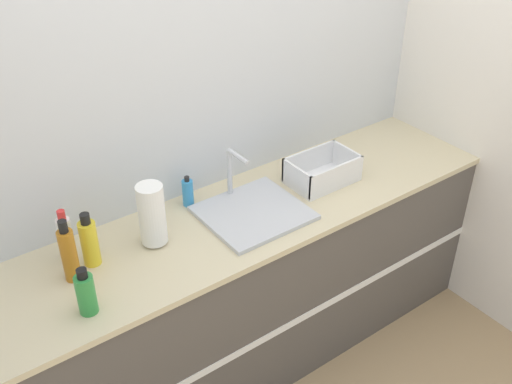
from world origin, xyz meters
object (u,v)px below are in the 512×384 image
Objects in this scene: sink at (252,210)px; bottle_amber at (69,254)px; bottle_yellow at (89,242)px; dish_rack at (322,173)px; soap_dispenser at (188,192)px; bottle_green at (86,293)px; bottle_white_spray at (66,237)px; paper_towel_roll at (152,215)px.

bottle_amber is at bearing 176.10° from sink.
bottle_yellow is (-0.73, 0.10, 0.09)m from sink.
soap_dispenser is (-0.64, 0.21, 0.02)m from dish_rack.
sink reaches higher than bottle_green.
sink is at bearing -13.62° from bottle_white_spray.
paper_towel_roll is 0.84× the size of dish_rack.
bottle_yellow reaches higher than bottle_white_spray.
sink is at bearing -9.03° from paper_towel_roll.
bottle_amber reaches higher than bottle_green.
bottle_green is 0.72× the size of bottle_amber.
paper_towel_roll is 0.27m from bottle_yellow.
bottle_amber is (-1.28, 0.03, 0.07)m from dish_rack.
bottle_white_spray is 0.84× the size of bottle_amber.
bottle_green is (-1.30, -0.18, 0.04)m from dish_rack.
dish_rack is at bearing 3.24° from sink.
soap_dispenser is at bearing 31.76° from paper_towel_roll.
paper_towel_roll reaches higher than sink.
sink reaches higher than bottle_yellow.
bottle_white_spray reaches higher than soap_dispenser.
bottle_amber reaches higher than dish_rack.
bottle_green is (-0.86, -0.15, 0.07)m from sink.
bottle_yellow is (0.12, 0.26, 0.02)m from bottle_green.
bottle_green is at bearing -100.14° from bottle_white_spray.
bottle_yellow is at bearing 176.25° from dish_rack.
paper_towel_roll is 0.46m from bottle_green.
paper_towel_roll reaches higher than dish_rack.
soap_dispenser is (0.26, 0.16, -0.08)m from paper_towel_roll.
bottle_yellow is (-1.18, 0.08, 0.06)m from dish_rack.
paper_towel_roll is 1.22× the size of bottle_white_spray.
sink is 0.31m from soap_dispenser.
bottle_white_spray reaches higher than dish_rack.
bottle_amber is at bearing -155.64° from bottle_yellow.
bottle_amber is at bearing -177.40° from paper_towel_roll.
dish_rack is at bearing -18.27° from soap_dispenser.
bottle_yellow reaches higher than soap_dispenser.
paper_towel_roll is 1.86× the size of soap_dispenser.
bottle_yellow is 1.58× the size of soap_dispenser.
sink is 2.96× the size of soap_dispenser.
bottle_green is 0.28m from bottle_yellow.
bottle_white_spray is 1.17× the size of bottle_green.
bottle_yellow is at bearing -165.82° from soap_dispenser.
bottle_yellow is (-0.27, 0.03, -0.04)m from paper_towel_roll.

